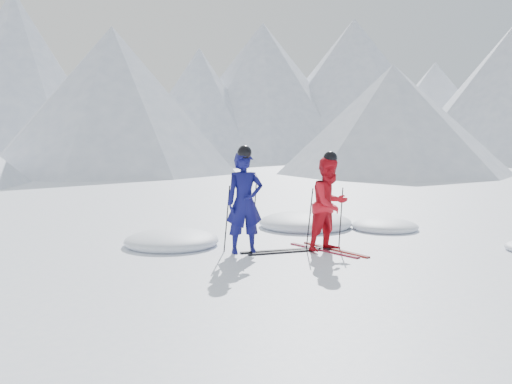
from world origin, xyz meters
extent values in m
plane|color=white|center=(0.00, 0.00, 0.00)|extent=(160.00, 160.00, 0.00)
cone|color=#B2BCD1|center=(-11.51, 40.48, 7.17)|extent=(23.96, 23.96, 14.35)
cone|color=#B2BCD1|center=(-5.08, 51.27, 5.96)|extent=(17.69, 17.69, 11.93)
cone|color=#B2BCD1|center=(4.51, 43.52, 5.42)|extent=(19.63, 19.63, 10.85)
cone|color=#B2BCD1|center=(11.74, 46.25, 7.07)|extent=(23.31, 23.31, 14.15)
cone|color=#B2BCD1|center=(21.49, 44.84, 7.44)|extent=(28.94, 28.94, 14.88)
cone|color=silver|center=(31.93, 45.34, 5.38)|extent=(24.45, 24.45, 10.76)
cone|color=#B2BCD1|center=(12.00, 20.00, 3.25)|extent=(14.00, 14.00, 6.50)
cone|color=#B2BCD1|center=(-4.00, 26.00, 4.50)|extent=(16.00, 16.00, 9.00)
imported|color=#0D0E53|center=(-2.29, 0.28, 0.93)|extent=(0.69, 0.46, 1.87)
imported|color=red|center=(-0.71, 0.03, 0.88)|extent=(1.04, 0.93, 1.76)
cylinder|color=black|center=(-2.59, 0.43, 0.62)|extent=(0.12, 0.09, 1.24)
cylinder|color=black|center=(-2.04, 0.53, 0.62)|extent=(0.12, 0.07, 1.24)
cylinder|color=black|center=(-1.01, 0.28, 0.59)|extent=(0.12, 0.09, 1.17)
cylinder|color=black|center=(-0.41, 0.18, 0.59)|extent=(0.12, 0.08, 1.17)
cube|color=black|center=(-0.83, 0.03, 0.01)|extent=(0.76, 1.59, 0.03)
cube|color=black|center=(-0.59, 0.03, 0.01)|extent=(0.65, 1.63, 0.03)
cube|color=black|center=(-1.54, 0.23, 0.01)|extent=(1.70, 0.13, 0.03)
cube|color=black|center=(-1.44, 0.08, 0.01)|extent=(1.70, 0.19, 0.03)
ellipsoid|color=white|center=(-3.50, 1.36, 0.00)|extent=(1.87, 1.87, 0.41)
ellipsoid|color=white|center=(1.49, 1.88, 0.00)|extent=(1.53, 1.53, 0.34)
ellipsoid|color=white|center=(-0.16, 2.71, 0.00)|extent=(2.21, 2.21, 0.49)
camera|label=1|loc=(-4.78, -9.24, 2.10)|focal=38.00mm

